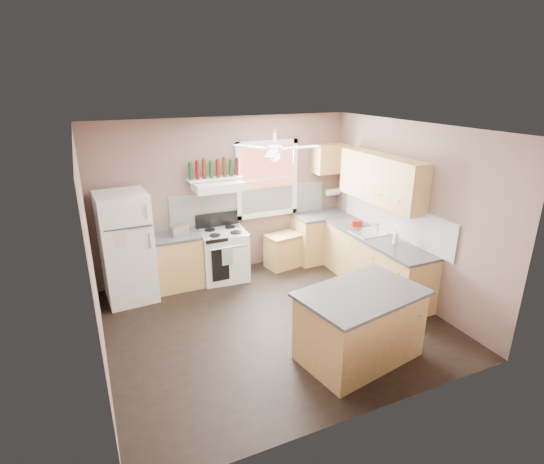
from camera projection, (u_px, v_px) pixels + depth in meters
name	position (u px, v px, depth m)	size (l,w,h in m)	color
floor	(274.00, 322.00, 6.06)	(4.50, 4.50, 0.00)	black
ceiling	(275.00, 129.00, 5.14)	(4.50, 4.50, 0.00)	white
wall_back	(226.00, 197.00, 7.34)	(4.50, 0.05, 2.70)	#785D53
wall_right	(410.00, 212.00, 6.48)	(0.05, 4.00, 2.70)	#785D53
wall_left	(89.00, 262.00, 4.73)	(0.05, 4.00, 2.70)	#785D53
backsplash_back	(251.00, 204.00, 7.54)	(2.90, 0.03, 0.55)	white
backsplash_right	(393.00, 218.00, 6.78)	(0.03, 2.60, 0.55)	white
window_view	(267.00, 179.00, 7.51)	(1.00, 0.02, 1.20)	brown
window_frame	(267.00, 179.00, 7.48)	(1.16, 0.07, 1.36)	white
refrigerator	(127.00, 248.00, 6.44)	(0.73, 0.71, 1.71)	white
base_cabinet_left	(173.00, 262.00, 6.97)	(0.90, 0.60, 0.86)	#AB8247
counter_left	(171.00, 237.00, 6.81)	(0.92, 0.62, 0.04)	#404143
toaster	(179.00, 230.00, 6.79)	(0.28, 0.16, 0.18)	silver
stove	(224.00, 255.00, 7.25)	(0.76, 0.64, 0.86)	white
range_hood	(217.00, 186.00, 6.92)	(0.78, 0.50, 0.14)	white
bottle_shelf	(215.00, 179.00, 6.99)	(0.90, 0.26, 0.03)	white
cart	(284.00, 251.00, 7.76)	(0.62, 0.41, 0.62)	#AB8247
base_cabinet_corner	(321.00, 238.00, 8.05)	(1.00, 0.60, 0.86)	#AB8247
base_cabinet_right	(375.00, 263.00, 6.93)	(0.60, 2.20, 0.86)	#AB8247
counter_corner	(322.00, 215.00, 7.90)	(1.02, 0.62, 0.04)	#404143
counter_right	(377.00, 238.00, 6.77)	(0.62, 2.22, 0.04)	#404143
sink	(369.00, 233.00, 6.94)	(0.55, 0.45, 0.03)	silver
faucet	(378.00, 227.00, 6.97)	(0.03, 0.03, 0.14)	silver
upper_cabinet_right	(381.00, 179.00, 6.69)	(0.33, 1.80, 0.76)	#AB8247
upper_cabinet_corner	(330.00, 159.00, 7.74)	(0.60, 0.33, 0.52)	#AB8247
paper_towel	(333.00, 192.00, 8.03)	(0.12, 0.12, 0.26)	white
island	(359.00, 326.00, 5.16)	(1.39, 0.88, 0.86)	#AB8247
island_top	(362.00, 294.00, 5.01)	(1.47, 0.96, 0.04)	#404143
ceiling_fan_hub	(275.00, 149.00, 5.23)	(0.20, 0.20, 0.08)	white
soap_bottle	(396.00, 237.00, 6.41)	(0.09, 0.09, 0.24)	silver
red_caddy	(357.00, 223.00, 7.25)	(0.18, 0.12, 0.10)	#B2230F
wine_bottles	(214.00, 169.00, 6.94)	(0.86, 0.06, 0.31)	#143819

